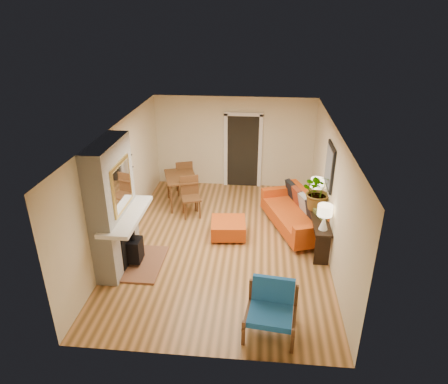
{
  "coord_description": "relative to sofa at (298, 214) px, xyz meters",
  "views": [
    {
      "loc": [
        0.75,
        -7.61,
        4.78
      ],
      "look_at": [
        0.0,
        0.2,
        1.15
      ],
      "focal_mm": 32.0,
      "sensor_mm": 36.0,
      "label": 1
    }
  ],
  "objects": [
    {
      "name": "fireplace",
      "position": [
        -3.7,
        -1.82,
        0.86
      ],
      "size": [
        1.09,
        1.68,
        2.6
      ],
      "color": "white",
      "rests_on": "ground"
    },
    {
      "name": "houseplant",
      "position": [
        0.36,
        -0.38,
        0.78
      ],
      "size": [
        0.89,
        0.8,
        0.86
      ],
      "primitive_type": "imported",
      "rotation": [
        0.0,
        0.0,
        0.18
      ],
      "color": "#1E5919",
      "rests_on": "console_table"
    },
    {
      "name": "ottoman",
      "position": [
        -1.6,
        -0.54,
        -0.15
      ],
      "size": [
        0.84,
        0.84,
        0.39
      ],
      "color": "silver",
      "rests_on": "ground"
    },
    {
      "name": "sofa",
      "position": [
        0.0,
        0.0,
        0.0
      ],
      "size": [
        1.61,
        2.37,
        0.86
      ],
      "color": "silver",
      "rests_on": "ground"
    },
    {
      "name": "lamp_near",
      "position": [
        0.37,
        -1.29,
        0.68
      ],
      "size": [
        0.3,
        0.3,
        0.54
      ],
      "color": "white",
      "rests_on": "console_table"
    },
    {
      "name": "blue_chair",
      "position": [
        -0.67,
        -3.35,
        0.08
      ],
      "size": [
        0.89,
        0.87,
        0.84
      ],
      "color": "brown",
      "rests_on": "ground"
    },
    {
      "name": "console_table",
      "position": [
        0.37,
        -0.63,
        0.2
      ],
      "size": [
        0.34,
        1.85,
        0.72
      ],
      "color": "black",
      "rests_on": "ground"
    },
    {
      "name": "room_shell",
      "position": [
        -1.09,
        1.82,
        0.86
      ],
      "size": [
        6.5,
        6.5,
        6.5
      ],
      "color": "tan",
      "rests_on": "ground"
    },
    {
      "name": "dining_table",
      "position": [
        -2.91,
        1.0,
        0.28
      ],
      "size": [
        1.19,
        1.92,
        1.01
      ],
      "color": "brown",
      "rests_on": "ground"
    },
    {
      "name": "lamp_far",
      "position": [
        0.37,
        0.06,
        0.68
      ],
      "size": [
        0.3,
        0.3,
        0.54
      ],
      "color": "white",
      "rests_on": "console_table"
    }
  ]
}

